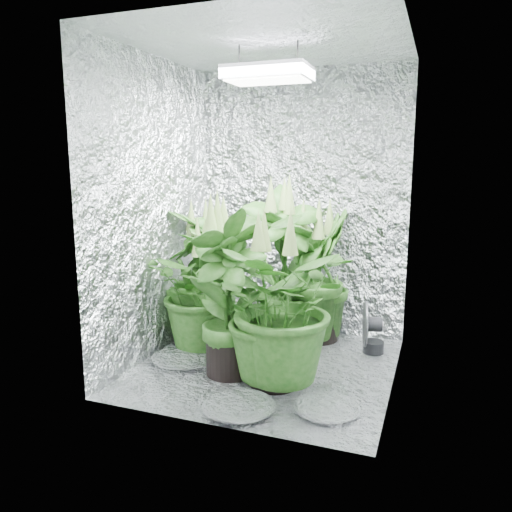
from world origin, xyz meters
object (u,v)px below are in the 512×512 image
object	(u,v)px
plant_a	(205,290)
plant_d	(198,277)
grow_lamp	(268,74)
circulation_fan	(369,331)
plant_b	(283,267)
plant_f	(229,294)
plant_e	(274,304)
plant_c	(319,277)

from	to	relation	value
plant_a	plant_d	size ratio (longest dim) A/B	0.90
grow_lamp	plant_d	xyz separation A→B (m)	(-0.64, 0.30, -1.34)
plant_a	circulation_fan	bearing A→B (deg)	18.32
grow_lamp	plant_a	bearing A→B (deg)	166.65
plant_a	plant_b	distance (m)	0.59
grow_lamp	plant_f	size ratio (longest dim) A/B	0.44
plant_e	plant_f	xyz separation A→B (m)	(-0.31, 0.06, 0.02)
grow_lamp	plant_a	distance (m)	1.47
plant_c	plant_e	size ratio (longest dim) A/B	1.00
grow_lamp	plant_b	xyz separation A→B (m)	(-0.03, 0.45, -1.25)
plant_b	plant_e	xyz separation A→B (m)	(0.16, -0.70, -0.07)
plant_a	plant_e	size ratio (longest dim) A/B	0.89
plant_c	circulation_fan	bearing A→B (deg)	-19.25
grow_lamp	plant_c	distance (m)	1.49
grow_lamp	plant_e	bearing A→B (deg)	-61.80
grow_lamp	plant_a	size ratio (longest dim) A/B	0.53
plant_e	circulation_fan	size ratio (longest dim) A/B	2.88
grow_lamp	plant_f	xyz separation A→B (m)	(-0.18, -0.19, -1.30)
grow_lamp	plant_c	bearing A→B (deg)	72.59
grow_lamp	plant_f	world-z (taller)	grow_lamp
grow_lamp	plant_f	bearing A→B (deg)	-133.82
grow_lamp	circulation_fan	xyz separation A→B (m)	(0.59, 0.48, -1.67)
plant_d	plant_e	distance (m)	0.94
plant_d	circulation_fan	size ratio (longest dim) A/B	2.84
plant_a	plant_d	xyz separation A→B (m)	(-0.15, 0.18, 0.04)
plant_d	circulation_fan	distance (m)	1.29
plant_f	circulation_fan	size ratio (longest dim) A/B	3.08
plant_b	plant_e	bearing A→B (deg)	-76.91
plant_d	grow_lamp	bearing A→B (deg)	-25.02
plant_a	plant_c	size ratio (longest dim) A/B	0.89
grow_lamp	circulation_fan	bearing A→B (deg)	38.73
plant_a	circulation_fan	distance (m)	1.18
plant_d	plant_e	xyz separation A→B (m)	(0.77, -0.54, 0.02)
plant_b	plant_d	bearing A→B (deg)	-165.76
circulation_fan	plant_d	bearing A→B (deg)	175.61
grow_lamp	plant_b	size ratio (longest dim) A/B	0.41
circulation_fan	plant_e	bearing A→B (deg)	-135.31
plant_e	plant_f	distance (m)	0.32
plant_a	plant_c	world-z (taller)	plant_c
plant_b	plant_e	distance (m)	0.72
plant_b	circulation_fan	size ratio (longest dim) A/B	3.33
plant_b	plant_c	xyz separation A→B (m)	(0.22, 0.16, -0.09)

